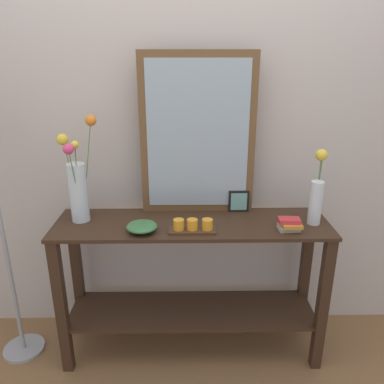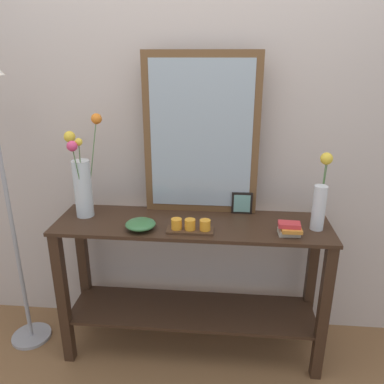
% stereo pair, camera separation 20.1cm
% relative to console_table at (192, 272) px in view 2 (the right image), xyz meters
% --- Properties ---
extents(ground_plane, '(7.00, 6.00, 0.02)m').
position_rel_console_table_xyz_m(ground_plane, '(0.00, 0.00, -0.54)').
color(ground_plane, brown).
extents(wall_back, '(6.40, 0.08, 2.70)m').
position_rel_console_table_xyz_m(wall_back, '(0.00, 0.32, 0.82)').
color(wall_back, beige).
rests_on(wall_back, ground).
extents(console_table, '(1.50, 0.41, 0.84)m').
position_rel_console_table_xyz_m(console_table, '(0.00, 0.00, 0.00)').
color(console_table, '#382316').
rests_on(console_table, ground).
extents(mirror_leaning, '(0.64, 0.03, 0.89)m').
position_rel_console_table_xyz_m(mirror_leaning, '(0.03, 0.17, 0.76)').
color(mirror_leaning, brown).
rests_on(mirror_leaning, console_table).
extents(tall_vase_left, '(0.22, 0.23, 0.56)m').
position_rel_console_table_xyz_m(tall_vase_left, '(-0.61, 0.05, 0.53)').
color(tall_vase_left, silver).
rests_on(tall_vase_left, console_table).
extents(vase_right, '(0.09, 0.13, 0.40)m').
position_rel_console_table_xyz_m(vase_right, '(0.67, -0.01, 0.49)').
color(vase_right, silver).
rests_on(vase_right, console_table).
extents(candle_tray, '(0.24, 0.09, 0.07)m').
position_rel_console_table_xyz_m(candle_tray, '(0.00, -0.11, 0.34)').
color(candle_tray, '#472D1C').
rests_on(candle_tray, console_table).
extents(picture_frame_small, '(0.12, 0.01, 0.13)m').
position_rel_console_table_xyz_m(picture_frame_small, '(0.27, 0.15, 0.38)').
color(picture_frame_small, black).
rests_on(picture_frame_small, console_table).
extents(decorative_bowl, '(0.16, 0.16, 0.05)m').
position_rel_console_table_xyz_m(decorative_bowl, '(-0.26, -0.11, 0.34)').
color(decorative_bowl, '#38703D').
rests_on(decorative_bowl, console_table).
extents(book_stack, '(0.12, 0.09, 0.07)m').
position_rel_console_table_xyz_m(book_stack, '(0.51, -0.11, 0.35)').
color(book_stack, '#B2A893').
rests_on(book_stack, console_table).
extents(floor_lamp, '(0.24, 0.24, 1.71)m').
position_rel_console_table_xyz_m(floor_lamp, '(-1.03, -0.02, 0.63)').
color(floor_lamp, '#9E9EA3').
rests_on(floor_lamp, ground).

